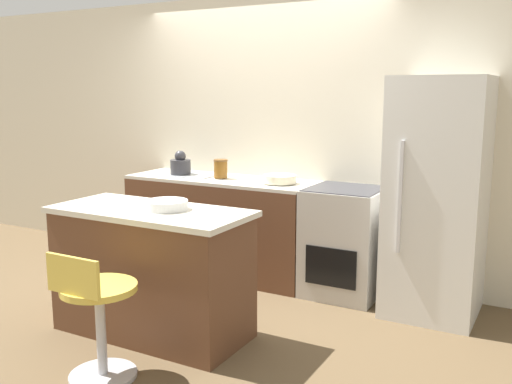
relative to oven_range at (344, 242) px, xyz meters
The scene contains 11 objects.
ground_plane 1.11m from the oven_range, 161.23° to the right, with size 14.00×14.00×0.00m, color brown.
wall_back 1.32m from the oven_range, 160.53° to the left, with size 8.00×0.06×2.60m.
back_counter 1.23m from the oven_range, behind, with size 1.83×0.62×0.92m.
kitchen_island 1.70m from the oven_range, 122.90° to the right, with size 1.43×0.65×0.92m.
oven_range is the anchor object (origin of this frame).
refrigerator 0.88m from the oven_range, ahead, with size 0.68×0.74×1.83m.
stool_chair 2.25m from the oven_range, 110.24° to the right, with size 0.46×0.46×0.81m.
kettle 1.77m from the oven_range, behind, with size 0.20×0.20×0.23m.
mixing_bowl 0.79m from the oven_range, behind, with size 0.29×0.29×0.07m.
canister_jar 1.34m from the oven_range, behind, with size 0.13×0.13×0.17m.
fruit_bowl 1.68m from the oven_range, 119.87° to the right, with size 0.30×0.30×0.07m.
Camera 1 is at (2.56, -4.15, 1.73)m, focal length 40.00 mm.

